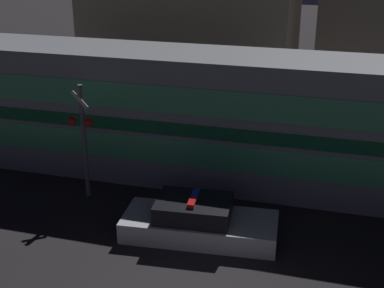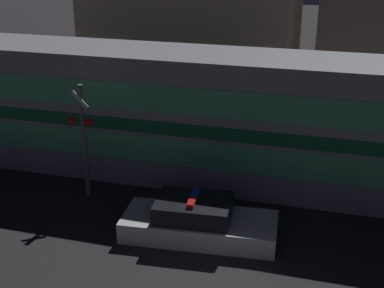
% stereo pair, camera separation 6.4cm
% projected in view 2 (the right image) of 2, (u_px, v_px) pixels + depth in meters
% --- Properties ---
extents(train, '(20.98, 3.00, 4.48)m').
position_uv_depth(train, '(186.00, 115.00, 18.71)').
color(train, '#999EA5').
rests_on(train, ground_plane).
extents(police_car, '(4.55, 2.14, 1.27)m').
position_uv_depth(police_car, '(198.00, 222.00, 15.34)').
color(police_car, silver).
rests_on(police_car, ground_plane).
extents(crossing_signal_far, '(0.85, 0.37, 3.82)m').
position_uv_depth(crossing_signal_far, '(83.00, 135.00, 17.08)').
color(crossing_signal_far, slate).
rests_on(crossing_signal_far, ground_plane).
extents(building_left, '(9.16, 5.85, 6.55)m').
position_uv_depth(building_left, '(195.00, 46.00, 24.95)').
color(building_left, '#726656').
rests_on(building_left, ground_plane).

